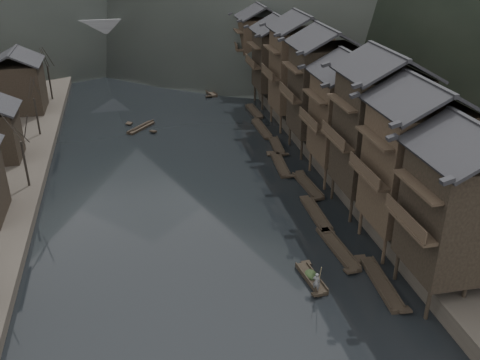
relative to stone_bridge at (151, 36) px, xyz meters
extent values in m
plane|color=black|center=(0.00, -72.00, -5.11)|extent=(300.00, 300.00, 0.00)
cube|color=#2D2823|center=(35.00, -32.00, -4.21)|extent=(40.00, 200.00, 1.80)
cylinder|color=black|center=(14.20, -82.40, -3.81)|extent=(0.30, 0.30, 2.90)
cylinder|color=black|center=(14.20, -77.60, -3.81)|extent=(0.30, 0.30, 2.90)
cylinder|color=black|center=(16.95, -82.40, -3.81)|extent=(0.30, 0.30, 2.90)
cylinder|color=black|center=(16.95, -77.60, -3.81)|extent=(0.30, 0.30, 2.90)
cube|color=black|center=(17.30, -80.00, 1.94)|extent=(7.00, 6.00, 8.89)
cube|color=black|center=(13.30, -80.00, 1.49)|extent=(1.20, 5.70, 0.25)
cylinder|color=black|center=(14.20, -75.40, -3.81)|extent=(0.30, 0.30, 2.90)
cylinder|color=black|center=(14.20, -70.60, -3.81)|extent=(0.30, 0.30, 2.90)
cylinder|color=black|center=(16.95, -75.40, -3.81)|extent=(0.30, 0.30, 2.90)
cylinder|color=black|center=(16.95, -70.60, -3.81)|extent=(0.30, 0.30, 2.90)
cube|color=black|center=(17.30, -73.00, 2.46)|extent=(7.00, 6.00, 9.95)
cube|color=black|center=(13.30, -73.00, 1.97)|extent=(1.20, 5.70, 0.25)
cylinder|color=black|center=(14.20, -68.40, -3.81)|extent=(0.30, 0.30, 2.90)
cylinder|color=black|center=(14.20, -63.60, -3.81)|extent=(0.30, 0.30, 2.90)
cylinder|color=black|center=(16.95, -68.40, -3.81)|extent=(0.30, 0.30, 2.90)
cylinder|color=black|center=(16.95, -63.60, -3.81)|extent=(0.30, 0.30, 2.90)
cube|color=black|center=(17.30, -66.00, 2.90)|extent=(7.00, 6.00, 10.83)
cube|color=black|center=(13.30, -66.00, 2.36)|extent=(1.20, 5.70, 0.25)
cylinder|color=black|center=(14.20, -61.40, -3.81)|extent=(0.30, 0.30, 2.90)
cylinder|color=black|center=(14.20, -56.60, -3.81)|extent=(0.30, 0.30, 2.90)
cylinder|color=black|center=(16.95, -61.40, -3.81)|extent=(0.30, 0.30, 2.90)
cylinder|color=black|center=(16.95, -56.60, -3.81)|extent=(0.30, 0.30, 2.90)
cube|color=black|center=(17.30, -59.00, 1.94)|extent=(7.00, 6.00, 8.90)
cube|color=black|center=(13.30, -59.00, 1.49)|extent=(1.20, 5.70, 0.25)
cylinder|color=black|center=(14.20, -53.40, -3.81)|extent=(0.30, 0.30, 2.90)
cylinder|color=black|center=(14.20, -48.60, -3.81)|extent=(0.30, 0.30, 2.90)
cylinder|color=black|center=(16.95, -53.40, -3.81)|extent=(0.30, 0.30, 2.90)
cylinder|color=black|center=(16.95, -48.60, -3.81)|extent=(0.30, 0.30, 2.90)
cube|color=black|center=(17.30, -51.00, 2.60)|extent=(7.00, 6.00, 10.22)
cube|color=black|center=(13.30, -51.00, 2.09)|extent=(1.20, 5.70, 0.25)
cylinder|color=black|center=(14.20, -44.40, -3.81)|extent=(0.30, 0.30, 2.90)
cylinder|color=black|center=(14.20, -39.60, -3.81)|extent=(0.30, 0.30, 2.90)
cylinder|color=black|center=(16.95, -44.40, -3.81)|extent=(0.30, 0.30, 2.90)
cylinder|color=black|center=(16.95, -39.60, -3.81)|extent=(0.30, 0.30, 2.90)
cube|color=black|center=(17.30, -42.00, 2.71)|extent=(7.00, 6.00, 10.44)
cube|color=black|center=(13.30, -42.00, 2.19)|extent=(1.20, 5.70, 0.25)
cylinder|color=black|center=(14.20, -34.40, -3.81)|extent=(0.30, 0.30, 2.90)
cylinder|color=black|center=(14.20, -29.60, -3.81)|extent=(0.30, 0.30, 2.90)
cylinder|color=black|center=(16.95, -34.40, -3.81)|extent=(0.30, 0.30, 2.90)
cylinder|color=black|center=(16.95, -29.60, -3.81)|extent=(0.30, 0.30, 2.90)
cube|color=black|center=(17.30, -32.00, 1.71)|extent=(7.00, 6.00, 8.44)
cube|color=black|center=(13.30, -32.00, 1.29)|extent=(1.20, 5.70, 0.25)
cylinder|color=black|center=(14.20, -22.40, -3.81)|extent=(0.30, 0.30, 2.90)
cylinder|color=black|center=(14.20, -17.60, -3.81)|extent=(0.30, 0.30, 2.90)
cylinder|color=black|center=(16.95, -22.40, -3.81)|extent=(0.30, 0.30, 2.90)
cylinder|color=black|center=(16.95, -17.60, -3.81)|extent=(0.30, 0.30, 2.90)
cube|color=black|center=(17.30, -20.00, 1.76)|extent=(7.00, 6.00, 8.54)
cube|color=black|center=(13.30, -20.00, 1.33)|extent=(1.20, 5.70, 0.25)
cube|color=black|center=(-20.50, -30.00, -0.51)|extent=(6.50, 6.50, 6.80)
cylinder|color=black|center=(-17.00, -55.94, -1.45)|extent=(0.24, 0.24, 4.92)
cylinder|color=black|center=(-17.00, -40.65, -1.52)|extent=(0.24, 0.24, 4.78)
cylinder|color=black|center=(-17.00, -25.24, -1.35)|extent=(0.24, 0.24, 5.11)
cube|color=black|center=(12.78, -78.09, -4.96)|extent=(1.56, 7.08, 0.30)
cube|color=black|center=(12.78, -78.09, -4.78)|extent=(1.61, 6.95, 0.10)
cube|color=black|center=(12.55, -74.72, -4.82)|extent=(0.99, 0.92, 0.35)
cube|color=black|center=(13.00, -81.45, -4.82)|extent=(0.99, 0.92, 0.35)
cube|color=black|center=(11.26, -72.73, -4.96)|extent=(1.54, 7.09, 0.30)
cube|color=black|center=(11.26, -72.73, -4.78)|extent=(1.58, 6.95, 0.10)
cube|color=black|center=(11.47, -69.36, -4.82)|extent=(0.99, 0.92, 0.35)
cube|color=black|center=(11.05, -76.10, -4.82)|extent=(0.99, 0.92, 0.35)
cube|color=black|center=(11.41, -66.76, -4.96)|extent=(1.21, 6.86, 0.30)
cube|color=black|center=(11.41, -66.76, -4.78)|extent=(1.26, 6.72, 0.10)
cube|color=black|center=(11.36, -63.47, -4.82)|extent=(0.95, 0.86, 0.35)
cube|color=black|center=(11.46, -70.04, -4.82)|extent=(0.95, 0.86, 0.35)
cube|color=black|center=(12.62, -60.55, -4.96)|extent=(1.53, 6.51, 0.30)
cube|color=black|center=(12.62, -60.55, -4.78)|extent=(1.57, 6.39, 0.10)
cube|color=black|center=(12.83, -57.45, -4.82)|extent=(0.99, 0.86, 0.34)
cube|color=black|center=(12.42, -63.64, -4.82)|extent=(0.99, 0.86, 0.34)
cube|color=black|center=(11.22, -54.66, -4.96)|extent=(1.64, 6.87, 0.30)
cube|color=black|center=(11.22, -54.66, -4.78)|extent=(1.69, 6.74, 0.10)
cube|color=black|center=(10.95, -51.40, -4.82)|extent=(1.00, 0.91, 0.35)
cube|color=black|center=(11.48, -57.91, -4.82)|extent=(1.00, 0.91, 0.35)
cube|color=black|center=(12.35, -49.09, -4.96)|extent=(1.65, 5.95, 0.30)
cube|color=black|center=(12.35, -49.09, -4.78)|extent=(1.70, 5.83, 0.10)
cube|color=black|center=(12.09, -46.29, -4.82)|extent=(1.00, 0.81, 0.32)
cube|color=black|center=(12.62, -51.90, -4.82)|extent=(1.00, 0.81, 0.32)
cube|color=black|center=(12.00, -42.77, -4.96)|extent=(1.23, 7.00, 0.30)
cube|color=black|center=(12.00, -42.77, -4.78)|extent=(1.28, 6.86, 0.10)
cube|color=black|center=(12.06, -39.42, -4.82)|extent=(0.95, 0.87, 0.35)
cube|color=black|center=(11.94, -46.12, -4.82)|extent=(0.95, 0.87, 0.35)
cube|color=black|center=(12.71, -35.37, -4.96)|extent=(1.37, 6.04, 0.30)
cube|color=black|center=(12.71, -35.37, -4.78)|extent=(1.42, 5.92, 0.10)
cube|color=black|center=(12.84, -32.50, -4.82)|extent=(0.97, 0.78, 0.33)
cube|color=black|center=(12.57, -38.25, -4.82)|extent=(0.97, 0.78, 0.33)
cube|color=black|center=(-4.07, -38.78, -4.96)|extent=(4.00, 4.62, 0.30)
cube|color=black|center=(-4.07, -38.78, -4.78)|extent=(3.98, 4.57, 0.10)
cube|color=black|center=(-5.62, -36.86, -4.82)|extent=(1.06, 1.03, 0.30)
cube|color=black|center=(-2.52, -40.69, -4.82)|extent=(1.06, 1.03, 0.30)
cube|color=black|center=(7.74, -24.32, -4.96)|extent=(2.05, 4.83, 0.30)
cube|color=black|center=(7.74, -24.32, -4.78)|extent=(2.07, 4.75, 0.10)
cube|color=black|center=(8.26, -22.11, -4.82)|extent=(0.96, 0.77, 0.29)
cube|color=black|center=(7.23, -26.53, -4.82)|extent=(0.96, 0.77, 0.29)
cube|color=#4C4C4F|center=(0.00, 0.00, 2.09)|extent=(40.00, 6.00, 1.60)
cube|color=#4C4C4F|center=(0.00, -2.70, 3.39)|extent=(40.00, 0.50, 1.00)
cube|color=#4C4C4F|center=(0.00, 2.70, 3.39)|extent=(40.00, 0.50, 1.00)
cube|color=#4C4C4F|center=(-14.00, 0.00, -1.91)|extent=(3.20, 6.00, 6.40)
cube|color=#4C4C4F|center=(-4.50, 0.00, -1.91)|extent=(3.20, 6.00, 6.40)
cube|color=#4C4C4F|center=(4.50, 0.00, -1.91)|extent=(3.20, 6.00, 6.40)
cube|color=#4C4C4F|center=(14.00, 0.00, -1.91)|extent=(3.20, 6.00, 6.40)
cube|color=black|center=(7.62, -76.38, -4.96)|extent=(1.38, 4.30, 0.30)
cube|color=black|center=(7.62, -76.38, -4.78)|extent=(1.42, 4.22, 0.10)
cube|color=black|center=(7.85, -74.37, -4.82)|extent=(0.83, 0.62, 0.28)
cube|color=black|center=(7.40, -78.39, -4.82)|extent=(0.83, 0.62, 0.28)
ellipsoid|color=black|center=(7.65, -76.17, -4.38)|extent=(1.01, 1.32, 0.61)
imported|color=#525255|center=(7.44, -77.98, -3.86)|extent=(0.71, 0.68, 1.63)
cylinder|color=#8C7A51|center=(7.64, -77.98, -1.21)|extent=(0.72, 2.15, 3.69)
camera|label=1|loc=(-5.16, -109.13, 20.69)|focal=40.00mm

